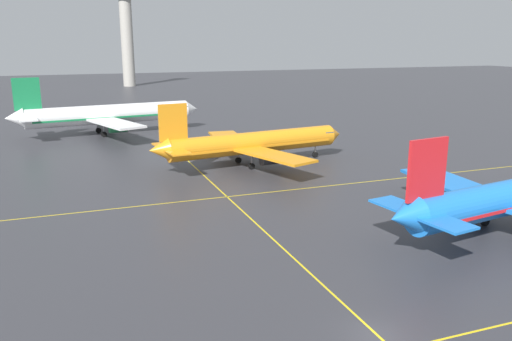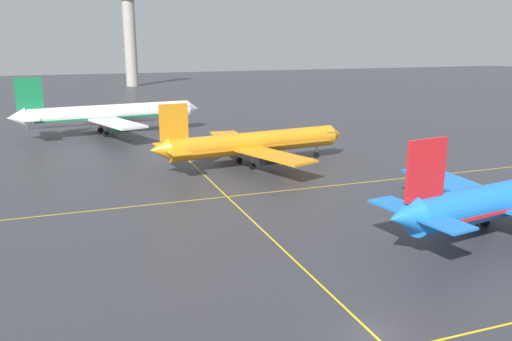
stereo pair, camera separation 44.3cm
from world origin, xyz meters
The scene contains 5 objects.
ground_plane centered at (0.00, 0.00, 0.00)m, with size 600.00×600.00×0.00m, color #333338.
airliner_second_row centered at (8.99, 49.81, 3.64)m, with size 34.30×29.34×10.67m.
airliner_third_row centered at (-10.14, 87.08, 4.27)m, with size 40.24×34.43×12.51m.
taxiway_markings centered at (0.00, 16.31, 0.00)m, with size 128.93×80.57×0.01m.
control_tower centered at (9.44, 207.99, 24.04)m, with size 8.82×8.82×41.81m.
Camera 1 is at (-18.93, -26.99, 19.67)m, focal length 36.54 mm.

